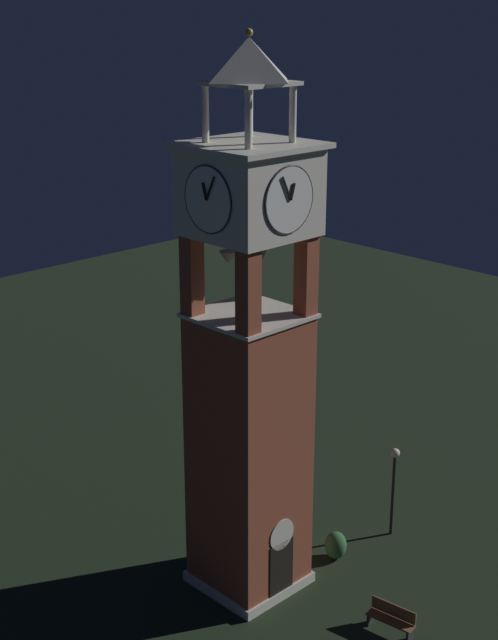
{
  "coord_description": "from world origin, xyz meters",
  "views": [
    {
      "loc": [
        -19.54,
        -20.01,
        19.33
      ],
      "look_at": [
        0.0,
        0.0,
        9.72
      ],
      "focal_mm": 52.1,
      "sensor_mm": 36.0,
      "label": 1
    }
  ],
  "objects": [
    {
      "name": "ground",
      "position": [
        0.0,
        0.0,
        0.0
      ],
      "size": [
        80.0,
        80.0,
        0.0
      ],
      "primitive_type": "plane",
      "color": "black"
    },
    {
      "name": "clock_tower",
      "position": [
        -0.0,
        -0.0,
        7.75
      ],
      "size": [
        3.7,
        3.7,
        18.62
      ],
      "color": "brown",
      "rests_on": "ground"
    },
    {
      "name": "park_bench",
      "position": [
        1.35,
        -5.21,
        0.48
      ],
      "size": [
        0.66,
        1.65,
        0.95
      ],
      "color": "brown",
      "rests_on": "ground"
    },
    {
      "name": "lamp_post",
      "position": [
        6.02,
        -1.62,
        2.53
      ],
      "size": [
        0.36,
        0.36,
        3.62
      ],
      "color": "black",
      "rests_on": "ground"
    },
    {
      "name": "trash_bin",
      "position": [
        3.38,
        4.54,
        0.4
      ],
      "size": [
        0.52,
        0.52,
        0.8
      ],
      "primitive_type": "cylinder",
      "color": "#4C4C51",
      "rests_on": "ground"
    },
    {
      "name": "shrub_near_entry",
      "position": [
        3.25,
        -1.21,
        0.53
      ],
      "size": [
        0.8,
        0.8,
        1.06
      ],
      "primitive_type": "ellipsoid",
      "color": "#336638",
      "rests_on": "ground"
    }
  ]
}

